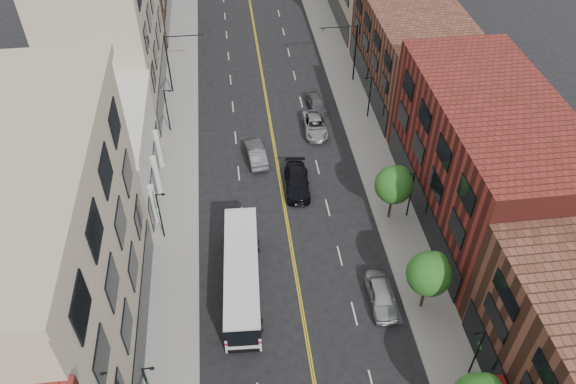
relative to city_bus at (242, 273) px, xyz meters
name	(u,v)px	position (x,y,z in m)	size (l,w,h in m)	color
sidewalk_left	(179,158)	(-5.55, 17.45, -1.75)	(4.00, 110.00, 0.15)	gray
sidewalk_right	(369,144)	(14.45, 17.45, -1.75)	(4.00, 110.00, 0.15)	gray
bldg_l_tanoffice	(39,275)	(-12.55, -4.55, 7.18)	(10.00, 22.00, 18.00)	tan
bldg_l_white	(96,158)	(-12.55, 13.45, 2.18)	(10.00, 14.00, 8.00)	silver
bldg_l_far_a	(105,24)	(-12.55, 30.45, 7.18)	(10.00, 20.00, 18.00)	tan
bldg_r_mid	(484,161)	(21.45, 6.45, 4.18)	(10.00, 22.00, 12.00)	maroon
bldg_r_far_a	(413,53)	(21.45, 27.45, 3.18)	(10.00, 20.00, 10.00)	#563022
tree_r_2	(430,272)	(13.84, -3.47, 2.30)	(3.40, 3.40, 5.59)	black
tree_r_3	(395,183)	(13.84, 6.53, 2.30)	(3.40, 3.40, 5.59)	black
lamp_l_2	(160,213)	(-6.50, 6.45, 1.15)	(0.81, 0.55, 5.05)	black
lamp_l_3	(167,108)	(-6.50, 22.45, 1.15)	(0.81, 0.55, 5.05)	black
lamp_r_1	(477,350)	(15.41, -9.55, 1.15)	(0.81, 0.55, 5.05)	black
lamp_r_2	(410,192)	(15.41, 6.45, 1.15)	(0.81, 0.55, 5.05)	black
lamp_r_3	(369,95)	(15.41, 22.45, 1.15)	(0.81, 0.55, 5.05)	black
signal_mast_left	(174,57)	(-5.81, 30.45, 2.82)	(4.49, 0.18, 7.20)	black
signal_mast_right	(350,46)	(14.72, 30.45, 2.82)	(4.49, 0.18, 7.20)	black
city_bus	(242,273)	(0.00, 0.00, 0.00)	(3.40, 12.33, 3.14)	silver
car_parked_far	(381,296)	(10.70, -2.75, -1.00)	(1.94, 4.83, 1.64)	#9DA0A5
car_lane_behind	(256,153)	(2.37, 16.40, -1.01)	(1.72, 4.92, 1.62)	#58575D
car_lane_a	(297,182)	(5.95, 11.49, -1.00)	(2.30, 5.67, 1.64)	black
car_lane_b	(315,125)	(9.16, 20.59, -1.07)	(2.50, 5.43, 1.51)	#95989C
car_lane_c	(316,103)	(9.95, 24.97, -1.09)	(1.73, 4.29, 1.46)	#49484D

